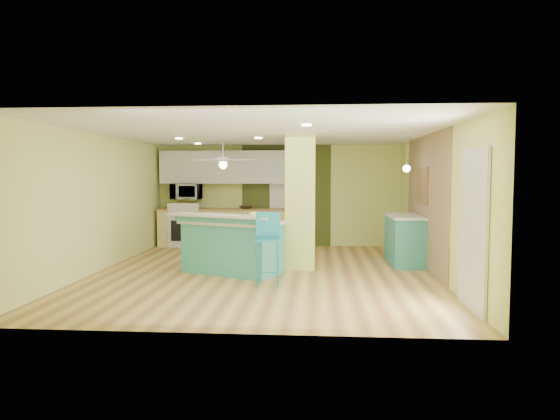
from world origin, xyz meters
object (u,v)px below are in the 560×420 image
object	(u,v)px
bar_stool	(268,237)
canister	(253,216)
side_counter	(405,239)
peninsula	(232,245)
fruit_bowl	(246,207)

from	to	relation	value
bar_stool	canister	bearing A→B (deg)	105.25
side_counter	canister	bearing A→B (deg)	-160.48
peninsula	canister	xyz separation A→B (m)	(0.36, 0.15, 0.52)
peninsula	fruit_bowl	size ratio (longest dim) A/B	6.99
bar_stool	side_counter	distance (m)	3.31
bar_stool	side_counter	world-z (taller)	bar_stool
bar_stool	fruit_bowl	distance (m)	4.31
side_counter	canister	distance (m)	3.11
side_counter	peninsula	bearing A→B (deg)	-160.19
peninsula	bar_stool	world-z (taller)	bar_stool
bar_stool	side_counter	xyz separation A→B (m)	(2.52, 2.13, -0.29)
canister	bar_stool	bearing A→B (deg)	-71.49
canister	side_counter	bearing A→B (deg)	19.52
side_counter	fruit_bowl	size ratio (longest dim) A/B	4.84
fruit_bowl	canister	xyz separation A→B (m)	(0.58, -3.10, 0.04)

